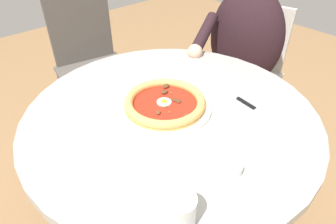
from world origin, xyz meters
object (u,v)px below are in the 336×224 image
(steak_knife, at_px, (253,108))
(pizza_on_plate, at_px, (166,103))
(water_glass, at_px, (180,213))
(fork_utensil, at_px, (99,76))
(cafe_chair_spare_near, at_px, (90,56))
(diner_person, at_px, (240,72))
(ramekin_capers, at_px, (231,167))
(cafe_chair_diner, at_px, (248,65))
(dining_table, at_px, (171,136))

(steak_knife, bearing_deg, pizza_on_plate, -132.94)
(water_glass, bearing_deg, pizza_on_plate, 142.68)
(steak_knife, xyz_separation_m, fork_utensil, (-0.56, -0.29, -0.00))
(fork_utensil, distance_m, cafe_chair_spare_near, 0.61)
(pizza_on_plate, relative_size, diner_person, 0.29)
(pizza_on_plate, bearing_deg, diner_person, 104.06)
(fork_utensil, relative_size, diner_person, 0.14)
(steak_knife, relative_size, cafe_chair_spare_near, 0.25)
(fork_utensil, bearing_deg, pizza_on_plate, 10.13)
(water_glass, distance_m, steak_knife, 0.53)
(water_glass, relative_size, ramekin_capers, 1.38)
(water_glass, height_order, diner_person, diner_person)
(ramekin_capers, bearing_deg, cafe_chair_diner, 121.67)
(steak_knife, relative_size, fork_utensil, 1.35)
(fork_utensil, xyz_separation_m, diner_person, (0.17, 0.77, -0.19))
(cafe_chair_spare_near, bearing_deg, dining_table, -10.47)
(dining_table, xyz_separation_m, steak_knife, (0.18, 0.23, 0.12))
(diner_person, xyz_separation_m, cafe_chair_spare_near, (-0.71, -0.54, 0.01))
(cafe_chair_spare_near, bearing_deg, diner_person, 37.50)
(cafe_chair_diner, bearing_deg, fork_utensil, -98.54)
(diner_person, bearing_deg, cafe_chair_spare_near, -142.50)
(water_glass, height_order, ramekin_capers, water_glass)
(cafe_chair_diner, bearing_deg, steak_knife, -55.11)
(cafe_chair_spare_near, bearing_deg, pizza_on_plate, -10.62)
(pizza_on_plate, relative_size, fork_utensil, 2.04)
(cafe_chair_spare_near, bearing_deg, water_glass, -19.60)
(pizza_on_plate, height_order, steak_knife, pizza_on_plate)
(diner_person, xyz_separation_m, cafe_chair_diner, (-0.04, 0.13, -0.02))
(pizza_on_plate, xyz_separation_m, water_glass, (0.37, -0.28, 0.02))
(pizza_on_plate, relative_size, cafe_chair_spare_near, 0.37)
(ramekin_capers, bearing_deg, fork_utensil, 179.70)
(ramekin_capers, bearing_deg, dining_table, 168.70)
(pizza_on_plate, relative_size, steak_knife, 1.52)
(water_glass, bearing_deg, cafe_chair_diner, 117.40)
(diner_person, distance_m, cafe_chair_spare_near, 0.89)
(water_glass, distance_m, ramekin_capers, 0.22)
(pizza_on_plate, xyz_separation_m, fork_utensil, (-0.35, -0.06, -0.02))
(diner_person, bearing_deg, steak_knife, -50.83)
(steak_knife, bearing_deg, cafe_chair_spare_near, -176.71)
(diner_person, bearing_deg, fork_utensil, -102.63)
(cafe_chair_diner, xyz_separation_m, cafe_chair_spare_near, (-0.67, -0.67, 0.03))
(ramekin_capers, bearing_deg, water_glass, -84.35)
(water_glass, distance_m, diner_person, 1.15)
(pizza_on_plate, bearing_deg, cafe_chair_diner, 104.28)
(pizza_on_plate, height_order, fork_utensil, pizza_on_plate)
(dining_table, xyz_separation_m, diner_person, (-0.21, 0.71, -0.08))
(steak_knife, distance_m, fork_utensil, 0.63)
(ramekin_capers, distance_m, fork_utensil, 0.70)
(dining_table, relative_size, pizza_on_plate, 3.10)
(pizza_on_plate, height_order, diner_person, diner_person)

